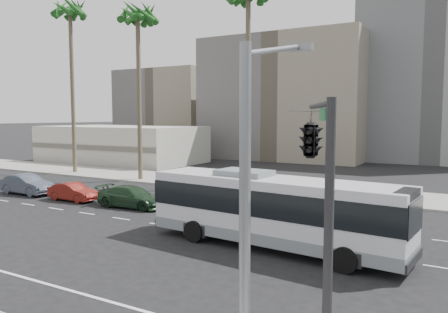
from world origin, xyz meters
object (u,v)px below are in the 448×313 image
Objects in this scene: city_bus at (273,209)px; traffic_signal at (312,148)px; palm_mid at (138,19)px; car_a at (132,197)px; palm_far at (70,15)px; car_b at (73,192)px; streetlight_corner at (253,206)px; car_c at (27,184)px.

traffic_signal is at bearing -56.03° from city_bus.
palm_mid is at bearing 113.58° from traffic_signal.
palm_far reaches higher than car_a.
car_b is 0.62× the size of traffic_signal.
car_b is 0.24× the size of palm_mid.
car_b is at bearing 140.92° from streetlight_corner.
palm_mid is 10.25m from palm_far.
streetlight_corner is 1.22× the size of traffic_signal.
palm_far reaches higher than streetlight_corner.
streetlight_corner reaches higher than city_bus.
car_c is 0.61× the size of streetlight_corner.
car_a is 0.27× the size of palm_far.
palm_mid is (2.91, 10.71, 14.90)m from car_c.
traffic_signal is 0.39× the size of palm_mid.
car_a is 23.39m from streetlight_corner.
palm_far is at bearing 47.78° from car_b.
car_a is 21.99m from traffic_signal.
car_a reaches higher than car_b.
streetlight_corner reaches higher than traffic_signal.
traffic_signal reaches higher than car_b.
palm_far is (-7.17, 11.36, 16.61)m from car_c.
palm_mid reaches higher than car_a.
car_a is 5.51m from car_b.
traffic_signal is 35.77m from palm_mid.
streetlight_corner is at bearing -37.10° from palm_far.
traffic_signal is at bearing -118.58° from car_b.
city_bus is 1.59× the size of streetlight_corner.
car_a is at bearing 132.46° from streetlight_corner.
palm_far is (-35.44, 23.78, 11.81)m from traffic_signal.
traffic_signal reaches higher than car_a.
car_a is 1.24× the size of car_b.
traffic_signal is at bearing -113.82° from car_c.
palm_mid is at bearing -3.73° from palm_far.
car_b is at bearing 174.06° from city_bus.
city_bus reaches higher than car_a.
streetlight_corner is at bearing -137.06° from car_a.
streetlight_corner is (28.02, -15.26, 3.80)m from car_c.
car_a is 0.30× the size of palm_mid.
streetlight_corner is 0.47× the size of palm_mid.
palm_far is (-30.62, 14.99, 15.48)m from city_bus.
palm_far is at bearing 159.15° from city_bus.
car_b is (-5.50, -0.39, -0.07)m from car_a.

